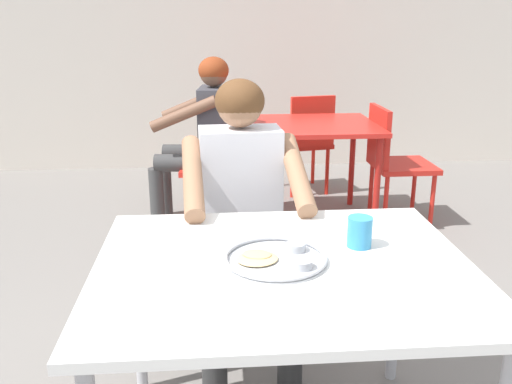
{
  "coord_description": "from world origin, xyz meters",
  "views": [
    {
      "loc": [
        -0.22,
        -1.5,
        1.44
      ],
      "look_at": [
        -0.08,
        0.25,
        0.88
      ],
      "focal_mm": 38.56,
      "sensor_mm": 36.0,
      "label": 1
    }
  ],
  "objects": [
    {
      "name": "diner_foreground",
      "position": [
        -0.1,
        0.65,
        0.72
      ],
      "size": [
        0.51,
        0.57,
        1.2
      ],
      "color": "#2D2D2D",
      "rests_on": "ground"
    },
    {
      "name": "chair_foreground",
      "position": [
        -0.11,
        0.88,
        0.51
      ],
      "size": [
        0.45,
        0.42,
        0.88
      ],
      "color": "#3F3F44",
      "rests_on": "ground"
    },
    {
      "name": "patron_background",
      "position": [
        -0.3,
        2.28,
        0.71
      ],
      "size": [
        0.58,
        0.53,
        1.19
      ],
      "color": "#3C3C3C",
      "rests_on": "ground"
    },
    {
      "name": "chair_red_far",
      "position": [
        0.56,
        2.94,
        0.48
      ],
      "size": [
        0.46,
        0.48,
        0.84
      ],
      "color": "red",
      "rests_on": "ground"
    },
    {
      "name": "thali_tray",
      "position": [
        -0.03,
        0.02,
        0.74
      ],
      "size": [
        0.32,
        0.32,
        0.03
      ],
      "color": "#B7BABF",
      "rests_on": "table_foreground"
    },
    {
      "name": "drinking_cup",
      "position": [
        0.25,
        0.11,
        0.78
      ],
      "size": [
        0.08,
        0.08,
        0.1
      ],
      "color": "#338CBF",
      "rests_on": "table_foreground"
    },
    {
      "name": "chair_red_right",
      "position": [
        1.06,
        2.21,
        0.49
      ],
      "size": [
        0.42,
        0.44,
        0.84
      ],
      "color": "red",
      "rests_on": "ground"
    },
    {
      "name": "table_background_red",
      "position": [
        0.5,
        2.27,
        0.64
      ],
      "size": [
        0.86,
        0.8,
        0.73
      ],
      "color": "red",
      "rests_on": "ground"
    },
    {
      "name": "chair_red_left",
      "position": [
        -0.16,
        2.2,
        0.49
      ],
      "size": [
        0.44,
        0.47,
        0.83
      ],
      "color": "red",
      "rests_on": "ground"
    },
    {
      "name": "table_foreground",
      "position": [
        -0.01,
        -0.0,
        0.66
      ],
      "size": [
        1.14,
        0.93,
        0.73
      ],
      "color": "white",
      "rests_on": "ground"
    }
  ]
}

